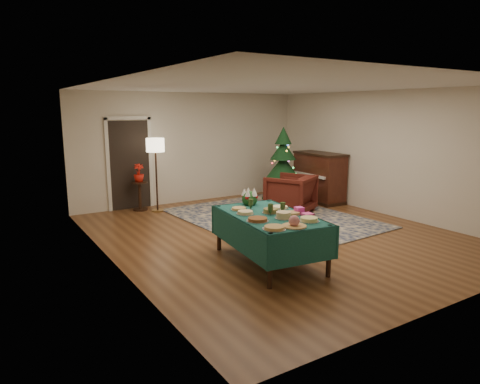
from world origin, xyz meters
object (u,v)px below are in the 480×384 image
gift_box (299,210)px  side_table (140,196)px  floor_lamp (155,150)px  christmas_tree (283,169)px  piano (319,178)px  buffet_table (269,224)px  armchair (290,192)px  potted_plant (139,177)px

gift_box → side_table: (-0.94, 4.53, -0.47)m
floor_lamp → christmas_tree: size_ratio=0.88×
side_table → piano: 4.43m
buffet_table → side_table: buffet_table is taller
piano → side_table: bearing=160.9°
armchair → side_table: 3.45m
buffet_table → floor_lamp: bearing=93.0°
armchair → side_table: size_ratio=1.44×
gift_box → armchair: 3.08m
buffet_table → gift_box: bearing=-21.7°
buffet_table → side_table: size_ratio=3.07×
floor_lamp → piano: 4.11m
gift_box → potted_plant: potted_plant is taller
floor_lamp → piano: floor_lamp is taller
floor_lamp → potted_plant: (-0.30, 0.31, -0.63)m
armchair → christmas_tree: christmas_tree is taller
armchair → gift_box: bearing=26.2°
floor_lamp → piano: bearing=-16.3°
armchair → side_table: armchair is taller
side_table → christmas_tree: bearing=-17.8°
buffet_table → gift_box: 0.50m
gift_box → floor_lamp: 4.31m
christmas_tree → gift_box: bearing=-124.4°
potted_plant → gift_box: bearing=-78.3°
side_table → christmas_tree: 3.52m
buffet_table → potted_plant: size_ratio=4.88×
armchair → potted_plant: armchair is taller
buffet_table → potted_plant: bearing=96.7°
potted_plant → piano: (4.17, -1.45, -0.18)m
armchair → piano: size_ratio=0.65×
floor_lamp → christmas_tree: christmas_tree is taller
floor_lamp → side_table: floor_lamp is taller
side_table → potted_plant: size_ratio=1.59×
gift_box → armchair: size_ratio=0.12×
buffet_table → armchair: (2.25, 2.29, -0.12)m
floor_lamp → side_table: size_ratio=2.52×
christmas_tree → buffet_table: bearing=-130.3°
buffet_table → floor_lamp: size_ratio=1.22×
side_table → piano: piano is taller
armchair → christmas_tree: size_ratio=0.51×
buffet_table → side_table: bearing=96.7°
buffet_table → christmas_tree: (2.80, 3.30, 0.25)m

